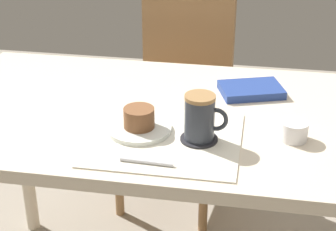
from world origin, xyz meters
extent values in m
cylinder|color=beige|center=(-0.64, 0.31, 0.35)|extent=(0.05, 0.05, 0.69)
cube|color=beige|center=(0.00, 0.00, 0.71)|extent=(1.38, 0.73, 0.04)
cylinder|color=#997047|center=(0.04, 0.41, 0.20)|extent=(0.04, 0.04, 0.41)
cylinder|color=#997047|center=(-0.31, 0.46, 0.20)|extent=(0.04, 0.04, 0.41)
cylinder|color=#997047|center=(0.08, 0.76, 0.20)|extent=(0.04, 0.04, 0.41)
cylinder|color=#997047|center=(-0.27, 0.81, 0.20)|extent=(0.04, 0.04, 0.41)
cube|color=#997047|center=(-0.12, 0.61, 0.43)|extent=(0.47, 0.47, 0.04)
cube|color=#997047|center=(-0.09, 0.80, 0.65)|extent=(0.39, 0.08, 0.40)
cube|color=silver|center=(-0.01, -0.16, 0.73)|extent=(0.38, 0.34, 0.00)
cylinder|color=silver|center=(-0.09, -0.13, 0.74)|extent=(0.17, 0.17, 0.01)
cylinder|color=brown|center=(-0.09, -0.13, 0.77)|extent=(0.08, 0.08, 0.05)
cylinder|color=#232328|center=(0.07, -0.15, 0.73)|extent=(0.10, 0.10, 0.00)
cylinder|color=#2D333D|center=(0.07, -0.15, 0.79)|extent=(0.08, 0.08, 0.11)
cylinder|color=#9E7547|center=(0.07, -0.15, 0.85)|extent=(0.08, 0.08, 0.01)
torus|color=#2D333D|center=(0.11, -0.15, 0.79)|extent=(0.06, 0.01, 0.06)
cylinder|color=silver|center=(-0.03, -0.28, 0.74)|extent=(0.13, 0.02, 0.01)
cylinder|color=white|center=(0.31, -0.10, 0.75)|extent=(0.07, 0.07, 0.05)
cube|color=navy|center=(0.19, 0.16, 0.74)|extent=(0.21, 0.18, 0.02)
camera|label=1|loc=(0.21, -1.38, 1.43)|focal=60.00mm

